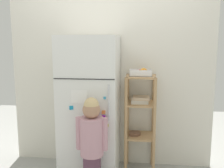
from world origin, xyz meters
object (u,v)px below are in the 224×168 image
Objects in this scene: pantry_shelf_unit at (140,113)px; fruit_bin at (142,73)px; refrigerator at (90,107)px; child_standing at (92,136)px.

fruit_bin is at bearing -30.41° from pantry_shelf_unit.
refrigerator is 0.59m from pantry_shelf_unit.
child_standing is 0.72m from pantry_shelf_unit.
refrigerator is 1.39× the size of pantry_shelf_unit.
pantry_shelf_unit is (0.47, 0.53, 0.11)m from child_standing.
child_standing is at bearing -133.36° from fruit_bin.
refrigerator is 6.36× the size of fruit_bin.
child_standing is 0.87× the size of pantry_shelf_unit.
refrigerator is at bearing -170.03° from fruit_bin.
fruit_bin reaches higher than pantry_shelf_unit.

